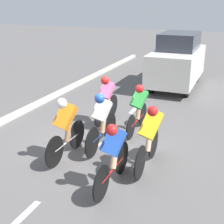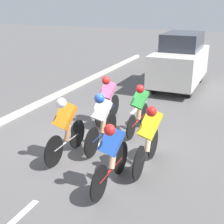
{
  "view_description": "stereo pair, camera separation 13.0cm",
  "coord_description": "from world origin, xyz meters",
  "px_view_note": "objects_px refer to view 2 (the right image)",
  "views": [
    {
      "loc": [
        -3.07,
        6.65,
        3.48
      ],
      "look_at": [
        -0.41,
        0.28,
        0.95
      ],
      "focal_mm": 50.0,
      "sensor_mm": 36.0,
      "label": 1
    },
    {
      "loc": [
        -3.19,
        6.6,
        3.48
      ],
      "look_at": [
        -0.41,
        0.28,
        0.95
      ],
      "focal_mm": 50.0,
      "sensor_mm": 36.0,
      "label": 2
    }
  ],
  "objects_px": {
    "cyclist_orange": "(65,126)",
    "cyclist_white": "(101,119)",
    "support_car": "(180,61)",
    "cyclist_green": "(139,107)",
    "cyclist_blue": "(111,153)",
    "cyclist_yellow": "(149,136)",
    "cyclist_pink": "(108,97)"
  },
  "relations": [
    {
      "from": "cyclist_green",
      "to": "cyclist_white",
      "type": "distance_m",
      "value": 1.38
    },
    {
      "from": "cyclist_orange",
      "to": "cyclist_yellow",
      "type": "bearing_deg",
      "value": -172.54
    },
    {
      "from": "cyclist_orange",
      "to": "cyclist_blue",
      "type": "distance_m",
      "value": 1.59
    },
    {
      "from": "cyclist_yellow",
      "to": "support_car",
      "type": "bearing_deg",
      "value": -83.08
    },
    {
      "from": "cyclist_blue",
      "to": "support_car",
      "type": "relative_size",
      "value": 0.44
    },
    {
      "from": "support_car",
      "to": "cyclist_white",
      "type": "bearing_deg",
      "value": 85.74
    },
    {
      "from": "cyclist_yellow",
      "to": "cyclist_blue",
      "type": "bearing_deg",
      "value": 65.31
    },
    {
      "from": "cyclist_orange",
      "to": "cyclist_green",
      "type": "bearing_deg",
      "value": -117.52
    },
    {
      "from": "cyclist_orange",
      "to": "cyclist_blue",
      "type": "xyz_separation_m",
      "value": [
        -1.43,
        0.7,
        -0.05
      ]
    },
    {
      "from": "cyclist_blue",
      "to": "cyclist_yellow",
      "type": "xyz_separation_m",
      "value": [
        -0.43,
        -0.94,
        0.05
      ]
    },
    {
      "from": "cyclist_green",
      "to": "support_car",
      "type": "height_order",
      "value": "support_car"
    },
    {
      "from": "cyclist_green",
      "to": "cyclist_blue",
      "type": "height_order",
      "value": "cyclist_blue"
    },
    {
      "from": "cyclist_white",
      "to": "cyclist_pink",
      "type": "bearing_deg",
      "value": -70.25
    },
    {
      "from": "cyclist_blue",
      "to": "cyclist_white",
      "type": "bearing_deg",
      "value": -58.2
    },
    {
      "from": "cyclist_white",
      "to": "support_car",
      "type": "relative_size",
      "value": 0.45
    },
    {
      "from": "cyclist_pink",
      "to": "cyclist_green",
      "type": "bearing_deg",
      "value": 161.0
    },
    {
      "from": "cyclist_blue",
      "to": "cyclist_pink",
      "type": "bearing_deg",
      "value": -64.38
    },
    {
      "from": "cyclist_pink",
      "to": "cyclist_yellow",
      "type": "height_order",
      "value": "cyclist_yellow"
    },
    {
      "from": "cyclist_green",
      "to": "cyclist_blue",
      "type": "bearing_deg",
      "value": 98.1
    },
    {
      "from": "cyclist_yellow",
      "to": "support_car",
      "type": "relative_size",
      "value": 0.44
    },
    {
      "from": "cyclist_green",
      "to": "cyclist_blue",
      "type": "relative_size",
      "value": 0.98
    },
    {
      "from": "cyclist_pink",
      "to": "support_car",
      "type": "distance_m",
      "value": 4.88
    },
    {
      "from": "cyclist_pink",
      "to": "cyclist_white",
      "type": "bearing_deg",
      "value": 109.75
    },
    {
      "from": "cyclist_blue",
      "to": "support_car",
      "type": "xyz_separation_m",
      "value": [
        0.4,
        -7.83,
        0.35
      ]
    },
    {
      "from": "cyclist_orange",
      "to": "cyclist_white",
      "type": "distance_m",
      "value": 0.91
    },
    {
      "from": "cyclist_pink",
      "to": "cyclist_white",
      "type": "height_order",
      "value": "cyclist_white"
    },
    {
      "from": "cyclist_blue",
      "to": "cyclist_yellow",
      "type": "relative_size",
      "value": 1.01
    },
    {
      "from": "cyclist_white",
      "to": "support_car",
      "type": "xyz_separation_m",
      "value": [
        -0.48,
        -6.41,
        0.31
      ]
    },
    {
      "from": "cyclist_blue",
      "to": "cyclist_orange",
      "type": "bearing_deg",
      "value": -25.93
    },
    {
      "from": "cyclist_orange",
      "to": "cyclist_blue",
      "type": "relative_size",
      "value": 0.99
    },
    {
      "from": "support_car",
      "to": "cyclist_pink",
      "type": "bearing_deg",
      "value": 77.26
    },
    {
      "from": "cyclist_pink",
      "to": "cyclist_yellow",
      "type": "xyz_separation_m",
      "value": [
        -1.91,
        2.14,
        0.02
      ]
    }
  ]
}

